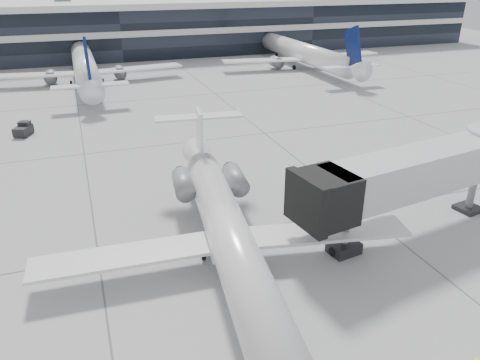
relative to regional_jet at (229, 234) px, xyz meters
name	(u,v)px	position (x,y,z in m)	size (l,w,h in m)	color
ground	(241,231)	(2.16, 3.79, -2.36)	(220.00, 220.00, 0.00)	gray
terminal	(115,31)	(2.16, 85.79, 2.64)	(170.00, 22.00, 10.00)	black
bg_jet_center	(87,82)	(-5.84, 58.79, -2.36)	(32.00, 40.00, 9.60)	white
bg_jet_right	(301,67)	(34.16, 58.79, -2.36)	(32.00, 40.00, 9.60)	white
regional_jet	(229,234)	(0.00, 0.00, 0.00)	(23.95, 29.90, 6.90)	white
jet_bridge	(429,169)	(14.77, 0.05, 2.27)	(19.75, 6.72, 6.35)	silver
traffic_cone	(218,198)	(2.01, 8.95, -2.06)	(0.47, 0.47, 0.62)	orange
far_tug	(23,130)	(-14.00, 32.33, -1.69)	(2.20, 2.71, 1.50)	black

